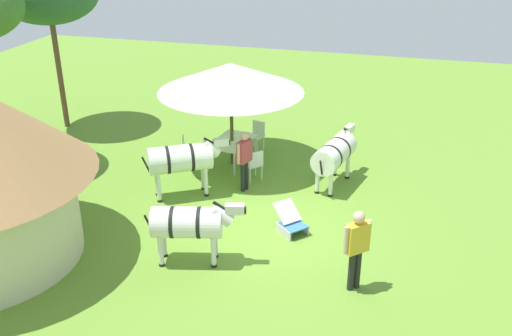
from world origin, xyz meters
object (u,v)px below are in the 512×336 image
object	(u,v)px
patio_chair_near_lawn	(257,133)
standing_watcher	(357,243)
patio_chair_west_end	(254,163)
zebra_toward_hut	(189,223)
striped_lounge_chair	(291,222)
patio_dining_table	(232,143)
zebra_by_umbrella	(335,153)
shade_umbrella	(231,77)
patio_chair_near_hut	(187,149)
zebra_nearest_camera	(182,159)
guest_beside_umbrella	(244,156)

from	to	relation	value
patio_chair_near_lawn	standing_watcher	bearing A→B (deg)	138.89
patio_chair_west_end	standing_watcher	size ratio (longest dim) A/B	0.51
zebra_toward_hut	striped_lounge_chair	bearing A→B (deg)	120.81
patio_dining_table	zebra_by_umbrella	distance (m)	3.21
patio_dining_table	patio_chair_near_lawn	distance (m)	1.34
shade_umbrella	striped_lounge_chair	xyz separation A→B (m)	(-3.36, -2.53, -2.39)
patio_chair_near_lawn	patio_chair_west_end	distance (m)	2.25
patio_chair_near_hut	striped_lounge_chair	bearing A→B (deg)	31.45
zebra_by_umbrella	patio_chair_west_end	bearing A→B (deg)	-158.34
patio_chair_near_hut	standing_watcher	world-z (taller)	standing_watcher
standing_watcher	zebra_by_umbrella	world-z (taller)	standing_watcher
shade_umbrella	zebra_toward_hut	distance (m)	5.49
zebra_by_umbrella	zebra_toward_hut	bearing A→B (deg)	-104.49
shade_umbrella	zebra_by_umbrella	size ratio (longest dim) A/B	1.82
patio_chair_near_lawn	zebra_nearest_camera	distance (m)	3.76
zebra_toward_hut	zebra_by_umbrella	bearing A→B (deg)	138.00
shade_umbrella	patio_chair_near_hut	bearing A→B (deg)	111.11
shade_umbrella	zebra_by_umbrella	bearing A→B (deg)	-101.12
patio_chair_near_lawn	zebra_by_umbrella	distance (m)	3.33
patio_chair_near_lawn	zebra_nearest_camera	size ratio (longest dim) A/B	0.44
zebra_nearest_camera	zebra_by_umbrella	size ratio (longest dim) A/B	0.90
patio_chair_near_lawn	zebra_by_umbrella	world-z (taller)	zebra_by_umbrella
zebra_by_umbrella	standing_watcher	bearing A→B (deg)	-63.03
patio_chair_near_hut	zebra_by_umbrella	size ratio (longest dim) A/B	0.39
striped_lounge_chair	patio_chair_near_hut	bearing A→B (deg)	-85.34
shade_umbrella	patio_dining_table	bearing A→B (deg)	45.00
patio_dining_table	patio_chair_near_hut	distance (m)	1.34
shade_umbrella	zebra_toward_hut	size ratio (longest dim) A/B	1.96
standing_watcher	patio_chair_near_hut	bearing A→B (deg)	95.58
patio_dining_table	patio_chair_west_end	xyz separation A→B (m)	(-0.93, -0.95, -0.15)
patio_chair_near_lawn	striped_lounge_chair	world-z (taller)	patio_chair_near_lawn
patio_dining_table	striped_lounge_chair	bearing A→B (deg)	-143.04
striped_lounge_chair	zebra_nearest_camera	world-z (taller)	zebra_nearest_camera
patio_dining_table	standing_watcher	distance (m)	6.70
patio_dining_table	striped_lounge_chair	distance (m)	4.23
zebra_by_umbrella	striped_lounge_chair	bearing A→B (deg)	-88.87
patio_dining_table	patio_chair_near_hut	bearing A→B (deg)	111.11
patio_chair_west_end	standing_watcher	xyz separation A→B (m)	(-4.26, -3.28, 0.55)
patio_dining_table	zebra_nearest_camera	size ratio (longest dim) A/B	0.83
patio_chair_near_lawn	standing_watcher	xyz separation A→B (m)	(-6.45, -3.81, 0.55)
patio_chair_west_end	patio_chair_near_lawn	bearing A→B (deg)	58.08
striped_lounge_chair	standing_watcher	bearing A→B (deg)	85.09
patio_chair_west_end	zebra_nearest_camera	world-z (taller)	zebra_nearest_camera
standing_watcher	zebra_toward_hut	xyz separation A→B (m)	(0.01, 3.52, -0.10)
patio_chair_west_end	guest_beside_umbrella	bearing A→B (deg)	-143.61
guest_beside_umbrella	striped_lounge_chair	distance (m)	2.56
standing_watcher	guest_beside_umbrella	bearing A→B (deg)	89.44
shade_umbrella	zebra_nearest_camera	bearing A→B (deg)	165.02
patio_chair_near_lawn	guest_beside_umbrella	bearing A→B (deg)	117.06
patio_dining_table	guest_beside_umbrella	distance (m)	1.83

